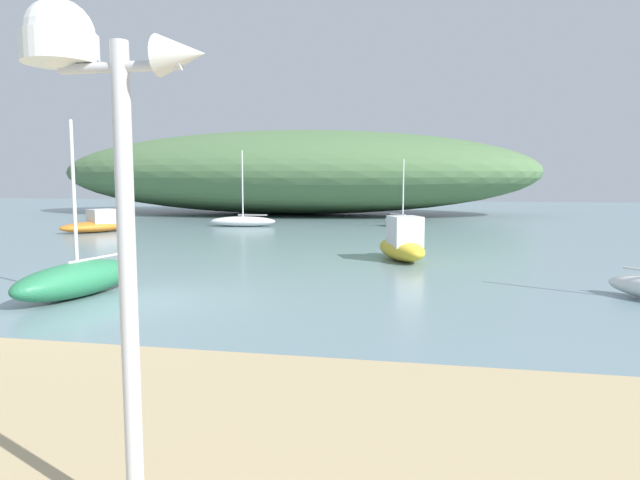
# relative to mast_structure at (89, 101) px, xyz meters

# --- Properties ---
(ground_plane) EXTENTS (120.00, 120.00, 0.00)m
(ground_plane) POSITION_rel_mast_structure_xyz_m (-4.12, 7.50, -3.15)
(ground_plane) COLOR gray
(distant_hill) EXTENTS (37.50, 15.75, 6.40)m
(distant_hill) POSITION_rel_mast_structure_xyz_m (-8.62, 39.57, 0.05)
(distant_hill) COLOR #517547
(distant_hill) RESTS_ON ground
(mast_structure) EXTENTS (1.26, 0.49, 3.61)m
(mast_structure) POSITION_rel_mast_structure_xyz_m (0.00, 0.00, 0.00)
(mast_structure) COLOR silver
(mast_structure) RESTS_ON beach_sand
(motorboat_west_reach) EXTENTS (2.22, 3.23, 1.47)m
(motorboat_west_reach) POSITION_rel_mast_structure_xyz_m (1.33, 15.09, -2.62)
(motorboat_west_reach) COLOR gold
(motorboat_west_reach) RESTS_ON ground
(sailboat_far_left) EXTENTS (3.81, 1.59, 4.27)m
(sailboat_far_left) POSITION_rel_mast_structure_xyz_m (-8.22, 27.04, -2.84)
(sailboat_far_left) COLOR white
(sailboat_far_left) RESTS_ON ground
(sailboat_mid_channel) EXTENTS (1.70, 3.65, 3.95)m
(sailboat_mid_channel) POSITION_rel_mast_structure_xyz_m (-5.60, 7.88, -2.75)
(sailboat_mid_channel) COLOR #287A4C
(sailboat_mid_channel) RESTS_ON ground
(sailboat_near_shore) EXTENTS (2.75, 3.02, 3.77)m
(sailboat_near_shore) POSITION_rel_mast_structure_xyz_m (0.71, 28.17, -2.81)
(sailboat_near_shore) COLOR white
(sailboat_near_shore) RESTS_ON ground
(motorboat_outer_mooring) EXTENTS (3.10, 3.77, 1.15)m
(motorboat_outer_mooring) POSITION_rel_mast_structure_xyz_m (-14.29, 22.30, -2.74)
(motorboat_outer_mooring) COLOR orange
(motorboat_outer_mooring) RESTS_ON ground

